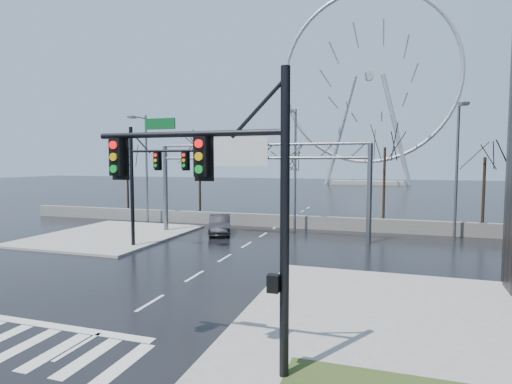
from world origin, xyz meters
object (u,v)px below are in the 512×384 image
at_px(signal_mast_far, 146,175).
at_px(sign_gantry, 254,169).
at_px(ferris_wheel, 369,84).
at_px(car, 220,224).
at_px(signal_mast_near, 233,192).

bearing_deg(signal_mast_far, sign_gantry, 47.53).
bearing_deg(sign_gantry, ferris_wheel, 86.16).
bearing_deg(ferris_wheel, sign_gantry, -93.84).
relative_size(sign_gantry, car, 3.53).
bearing_deg(signal_mast_far, ferris_wheel, 82.80).
bearing_deg(ferris_wheel, signal_mast_near, -89.92).
xyz_separation_m(signal_mast_near, ferris_wheel, (-0.14, 99.04, 21.26)).
xyz_separation_m(sign_gantry, car, (-3.05, 0.49, -4.42)).
relative_size(signal_mast_far, ferris_wheel, 0.16).
xyz_separation_m(signal_mast_near, car, (-8.57, 19.49, -4.11)).
height_order(signal_mast_far, car, signal_mast_far).
relative_size(signal_mast_near, ferris_wheel, 0.16).
height_order(sign_gantry, car, sign_gantry).
height_order(ferris_wheel, car, ferris_wheel).
height_order(signal_mast_far, ferris_wheel, ferris_wheel).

